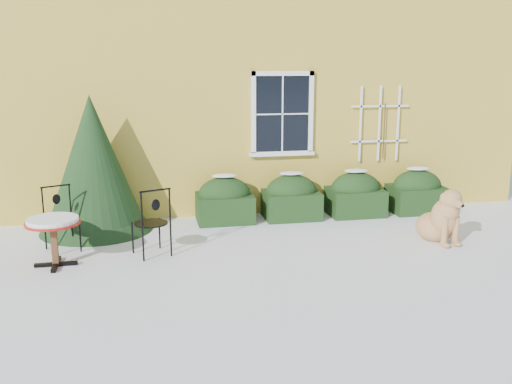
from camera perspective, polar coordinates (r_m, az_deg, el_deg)
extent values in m
plane|color=white|center=(8.51, 1.30, -7.38)|extent=(80.00, 80.00, 0.00)
cube|color=gold|center=(14.91, -4.55, 12.96)|extent=(12.00, 8.00, 6.00)
cube|color=black|center=(11.12, 2.64, 7.80)|extent=(1.05, 0.03, 1.45)
cube|color=white|center=(11.07, 2.69, 11.77)|extent=(1.23, 0.06, 0.09)
cube|color=white|center=(11.20, 2.61, 3.87)|extent=(1.23, 0.06, 0.09)
cube|color=white|center=(10.99, -0.27, 7.76)|extent=(0.09, 0.06, 1.63)
cube|color=white|center=(11.26, 5.50, 7.82)|extent=(0.09, 0.06, 1.63)
cube|color=white|center=(11.10, 2.66, 7.79)|extent=(0.02, 0.02, 1.45)
cube|color=white|center=(11.10, 2.66, 7.79)|extent=(1.05, 0.02, 0.02)
cube|color=white|center=(11.20, 2.61, 3.84)|extent=(1.29, 0.14, 0.07)
cube|color=white|center=(11.60, 10.40, 6.70)|extent=(0.04, 0.03, 1.50)
cube|color=white|center=(11.76, 12.23, 6.69)|extent=(0.04, 0.03, 1.50)
cube|color=white|center=(11.92, 14.01, 6.68)|extent=(0.04, 0.03, 1.50)
cube|color=white|center=(11.80, 12.15, 5.00)|extent=(1.20, 0.03, 0.04)
cube|color=white|center=(11.73, 12.31, 8.39)|extent=(1.20, 0.03, 0.04)
cylinder|color=#472D19|center=(11.79, 12.68, 5.95)|extent=(0.02, 0.02, 1.10)
cube|color=black|center=(10.79, -3.15, -1.60)|extent=(1.05, 0.80, 0.52)
ellipsoid|color=black|center=(10.72, -3.16, -0.25)|extent=(1.00, 0.72, 0.67)
ellipsoid|color=white|center=(10.65, -3.19, 1.64)|extent=(0.47, 0.32, 0.06)
cube|color=black|center=(11.03, 3.55, -1.28)|extent=(1.05, 0.80, 0.52)
ellipsoid|color=black|center=(10.97, 3.57, 0.04)|extent=(1.00, 0.72, 0.67)
ellipsoid|color=white|center=(10.90, 3.60, 1.89)|extent=(0.47, 0.32, 0.06)
cube|color=black|center=(11.42, 9.88, -0.96)|extent=(1.05, 0.80, 0.52)
ellipsoid|color=black|center=(11.37, 9.93, 0.32)|extent=(1.00, 0.72, 0.67)
ellipsoid|color=white|center=(11.29, 10.00, 2.11)|extent=(0.47, 0.32, 0.06)
cube|color=black|center=(11.94, 15.72, -0.66)|extent=(1.05, 0.80, 0.52)
ellipsoid|color=black|center=(11.89, 15.79, 0.57)|extent=(1.00, 0.72, 0.67)
ellipsoid|color=white|center=(11.82, 15.90, 2.28)|extent=(0.47, 0.32, 0.06)
cone|color=black|center=(10.52, -15.76, -0.67)|extent=(1.99, 1.99, 1.15)
cone|color=black|center=(10.40, -15.97, 2.71)|extent=(1.78, 1.78, 2.41)
cube|color=black|center=(8.99, -19.36, -6.83)|extent=(0.61, 0.07, 0.05)
cube|color=black|center=(8.99, -19.36, -6.83)|extent=(0.07, 0.61, 0.05)
cube|color=#55361D|center=(8.90, -19.50, -4.99)|extent=(0.09, 0.09, 0.66)
cylinder|color=#9D180D|center=(8.81, -19.66, -2.94)|extent=(0.79, 0.79, 0.04)
cylinder|color=white|center=(8.80, -19.68, -2.67)|extent=(0.74, 0.74, 0.06)
cylinder|color=black|center=(9.34, -9.63, -4.07)|extent=(0.03, 0.03, 0.51)
cylinder|color=black|center=(9.19, -12.23, -4.47)|extent=(0.03, 0.03, 0.51)
cylinder|color=black|center=(8.94, -8.50, -4.80)|extent=(0.03, 0.03, 0.51)
cylinder|color=black|center=(8.78, -11.21, -5.23)|extent=(0.03, 0.03, 0.51)
cylinder|color=black|center=(8.99, -10.46, -3.09)|extent=(0.52, 0.52, 0.02)
cylinder|color=black|center=(8.80, -8.62, -1.46)|extent=(0.03, 0.03, 0.57)
cylinder|color=black|center=(8.64, -11.37, -1.84)|extent=(0.03, 0.03, 0.57)
cylinder|color=black|center=(8.65, -10.05, 0.17)|extent=(0.47, 0.20, 0.03)
ellipsoid|color=black|center=(8.70, -9.99, -1.28)|extent=(0.14, 0.08, 0.18)
cylinder|color=black|center=(9.37, -19.67, -4.69)|extent=(0.03, 0.03, 0.48)
cylinder|color=black|center=(9.48, -17.17, -4.32)|extent=(0.03, 0.03, 0.48)
cylinder|color=black|center=(9.77, -20.31, -4.04)|extent=(0.03, 0.03, 0.48)
cylinder|color=black|center=(9.87, -17.90, -3.69)|extent=(0.03, 0.03, 0.48)
cylinder|color=black|center=(9.56, -18.87, -2.80)|extent=(0.49, 0.49, 0.02)
cylinder|color=black|center=(9.64, -20.54, -1.14)|extent=(0.03, 0.03, 0.53)
cylinder|color=black|center=(9.75, -18.10, -0.82)|extent=(0.03, 0.03, 0.53)
cylinder|color=black|center=(9.64, -19.43, 0.56)|extent=(0.44, 0.21, 0.03)
ellipsoid|color=black|center=(9.68, -19.34, -0.68)|extent=(0.13, 0.08, 0.17)
ellipsoid|color=tan|center=(10.13, 17.44, -3.34)|extent=(0.73, 0.77, 0.50)
ellipsoid|color=tan|center=(9.91, 18.34, -2.41)|extent=(0.54, 0.50, 0.62)
sphere|color=tan|center=(9.82, 18.64, -1.74)|extent=(0.38, 0.38, 0.38)
cylinder|color=tan|center=(9.77, 18.33, -3.85)|extent=(0.10, 0.10, 0.50)
cylinder|color=tan|center=(9.91, 19.33, -3.69)|extent=(0.10, 0.10, 0.50)
ellipsoid|color=tan|center=(9.79, 18.46, -5.07)|extent=(0.14, 0.18, 0.08)
ellipsoid|color=tan|center=(9.93, 19.46, -4.89)|extent=(0.14, 0.18, 0.08)
cylinder|color=tan|center=(9.80, 18.71, -1.37)|extent=(0.27, 0.32, 0.27)
sphere|color=tan|center=(9.73, 18.98, -0.68)|extent=(0.33, 0.33, 0.33)
ellipsoid|color=tan|center=(9.63, 19.52, -1.12)|extent=(0.20, 0.28, 0.14)
sphere|color=black|center=(9.55, 19.95, -1.30)|extent=(0.06, 0.06, 0.06)
ellipsoid|color=tan|center=(9.67, 18.17, -0.69)|extent=(0.10, 0.12, 0.20)
ellipsoid|color=tan|center=(9.85, 19.43, -0.55)|extent=(0.10, 0.12, 0.20)
cylinder|color=tan|center=(10.48, 17.41, -3.70)|extent=(0.32, 0.36, 0.09)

